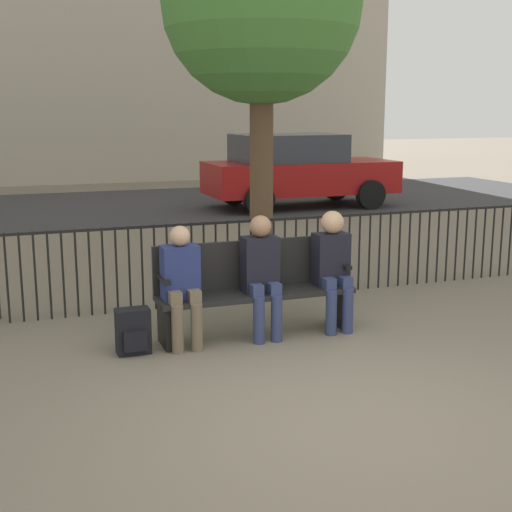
# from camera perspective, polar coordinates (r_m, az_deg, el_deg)

# --- Properties ---
(ground_plane) EXTENTS (80.00, 80.00, 0.00)m
(ground_plane) POSITION_cam_1_polar(r_m,az_deg,el_deg) (5.29, 7.73, -12.81)
(ground_plane) COLOR #706656
(park_bench) EXTENTS (1.93, 0.45, 0.92)m
(park_bench) POSITION_cam_1_polar(r_m,az_deg,el_deg) (6.96, -0.23, -2.29)
(park_bench) COLOR black
(park_bench) RESTS_ON ground
(seated_person_0) EXTENTS (0.34, 0.39, 1.14)m
(seated_person_0) POSITION_cam_1_polar(r_m,az_deg,el_deg) (6.60, -5.97, -1.95)
(seated_person_0) COLOR brown
(seated_person_0) RESTS_ON ground
(seated_person_1) EXTENTS (0.34, 0.39, 1.19)m
(seated_person_1) POSITION_cam_1_polar(r_m,az_deg,el_deg) (6.82, 0.44, -1.13)
(seated_person_1) COLOR navy
(seated_person_1) RESTS_ON ground
(seated_person_2) EXTENTS (0.34, 0.39, 1.20)m
(seated_person_2) POSITION_cam_1_polar(r_m,az_deg,el_deg) (7.11, 6.16, -0.57)
(seated_person_2) COLOR navy
(seated_person_2) RESTS_ON ground
(backpack) EXTENTS (0.30, 0.23, 0.42)m
(backpack) POSITION_cam_1_polar(r_m,az_deg,el_deg) (6.58, -9.80, -5.99)
(backpack) COLOR black
(backpack) RESTS_ON ground
(fence_railing) EXTENTS (9.01, 0.03, 0.95)m
(fence_railing) POSITION_cam_1_polar(r_m,az_deg,el_deg) (8.05, -3.21, 0.06)
(fence_railing) COLOR black
(fence_railing) RESTS_ON ground
(tree_1) EXTENTS (2.54, 2.54, 4.76)m
(tree_1) POSITION_cam_1_polar(r_m,az_deg,el_deg) (9.50, 0.46, 19.45)
(tree_1) COLOR brown
(tree_1) RESTS_ON ground
(street_surface) EXTENTS (24.00, 6.00, 0.01)m
(street_surface) POSITION_cam_1_polar(r_m,az_deg,el_deg) (16.55, -11.90, 3.94)
(street_surface) COLOR #333335
(street_surface) RESTS_ON ground
(parked_car_0) EXTENTS (4.20, 1.94, 1.62)m
(parked_car_0) POSITION_cam_1_polar(r_m,az_deg,el_deg) (15.98, 3.30, 6.93)
(parked_car_0) COLOR maroon
(parked_car_0) RESTS_ON ground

